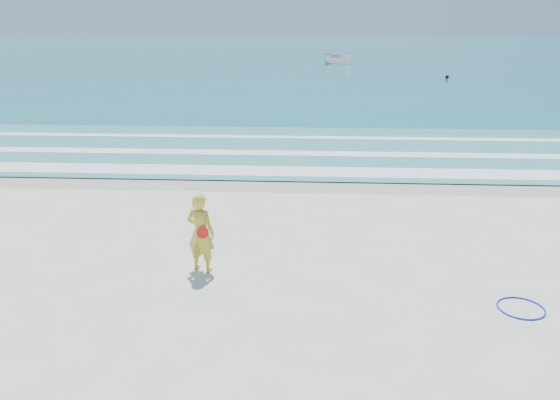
{
  "coord_description": "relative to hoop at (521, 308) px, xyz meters",
  "views": [
    {
      "loc": [
        0.8,
        -9.27,
        5.4
      ],
      "look_at": [
        0.04,
        4.0,
        1.0
      ],
      "focal_mm": 35.0,
      "sensor_mm": 36.0,
      "label": 1
    }
  ],
  "objects": [
    {
      "name": "ground",
      "position": [
        -4.99,
        -0.48,
        -0.02
      ],
      "size": [
        400.0,
        400.0,
        0.0
      ],
      "primitive_type": "plane",
      "color": "silver",
      "rests_on": "ground"
    },
    {
      "name": "foam_near",
      "position": [
        -4.99,
        9.82,
        0.04
      ],
      "size": [
        400.0,
        1.4,
        0.01
      ],
      "primitive_type": "cube",
      "color": "white",
      "rests_on": "shallow"
    },
    {
      "name": "buoy",
      "position": [
        8.77,
        44.34,
        0.2
      ],
      "size": [
        0.36,
        0.36,
        0.36
      ],
      "primitive_type": "sphere",
      "color": "black",
      "rests_on": "ocean"
    },
    {
      "name": "hoop",
      "position": [
        0.0,
        0.0,
        0.0
      ],
      "size": [
        1.12,
        1.12,
        0.03
      ],
      "primitive_type": "torus",
      "rotation": [
        0.0,
        0.0,
        -0.27
      ],
      "color": "#0D1AF7",
      "rests_on": "ground"
    },
    {
      "name": "foam_mid",
      "position": [
        -4.99,
        12.72,
        0.04
      ],
      "size": [
        400.0,
        0.9,
        0.01
      ],
      "primitive_type": "cube",
      "color": "white",
      "rests_on": "shallow"
    },
    {
      "name": "wet_sand",
      "position": [
        -4.99,
        8.52,
        -0.01
      ],
      "size": [
        400.0,
        2.4,
        0.0
      ],
      "primitive_type": "cube",
      "color": "#B2A893",
      "rests_on": "ground"
    },
    {
      "name": "foam_far",
      "position": [
        -4.99,
        16.02,
        0.04
      ],
      "size": [
        400.0,
        0.6,
        0.01
      ],
      "primitive_type": "cube",
      "color": "white",
      "rests_on": "shallow"
    },
    {
      "name": "boat",
      "position": [
        -0.84,
        62.22,
        0.78
      ],
      "size": [
        4.03,
        1.79,
        1.52
      ],
      "primitive_type": "imported",
      "rotation": [
        0.0,
        0.0,
        1.49
      ],
      "color": "silver",
      "rests_on": "ocean"
    },
    {
      "name": "woman",
      "position": [
        -6.59,
        1.38,
        0.89
      ],
      "size": [
        0.77,
        0.62,
        1.82
      ],
      "color": "gold",
      "rests_on": "ground"
    },
    {
      "name": "ocean",
      "position": [
        -4.99,
        104.52,
        0.0
      ],
      "size": [
        400.0,
        190.0,
        0.04
      ],
      "primitive_type": "cube",
      "color": "#19727F",
      "rests_on": "ground"
    },
    {
      "name": "shallow",
      "position": [
        -4.99,
        13.52,
        0.03
      ],
      "size": [
        400.0,
        10.0,
        0.01
      ],
      "primitive_type": "cube",
      "color": "#59B7AD",
      "rests_on": "ocean"
    }
  ]
}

